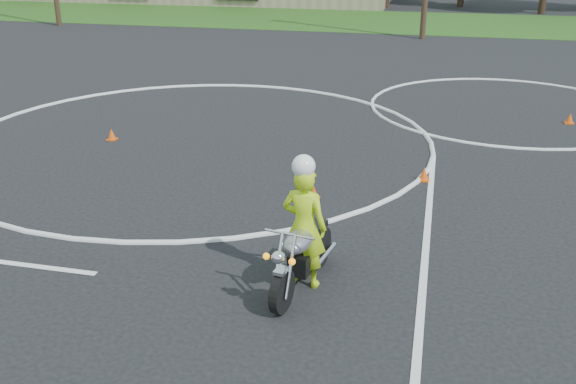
# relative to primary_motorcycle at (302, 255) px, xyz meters

# --- Properties ---
(ground) EXTENTS (120.00, 120.00, 0.00)m
(ground) POSITION_rel_primary_motorcycle_xyz_m (-4.22, 3.65, -0.55)
(ground) COLOR black
(ground) RESTS_ON ground
(grass_strip) EXTENTS (120.00, 10.00, 0.02)m
(grass_strip) POSITION_rel_primary_motorcycle_xyz_m (-4.22, 30.65, -0.54)
(grass_strip) COLOR #1E4714
(grass_strip) RESTS_ON ground
(course_markings) EXTENTS (19.05, 19.05, 0.12)m
(course_markings) POSITION_rel_primary_motorcycle_xyz_m (-2.05, 8.00, -0.54)
(course_markings) COLOR silver
(course_markings) RESTS_ON ground
(primary_motorcycle) EXTENTS (0.84, 2.12, 1.12)m
(primary_motorcycle) POSITION_rel_primary_motorcycle_xyz_m (0.00, 0.00, 0.00)
(primary_motorcycle) COLOR black
(primary_motorcycle) RESTS_ON ground
(rider_primary_grp) EXTENTS (0.76, 0.57, 2.08)m
(rider_primary_grp) POSITION_rel_primary_motorcycle_xyz_m (0.00, 0.14, 0.46)
(rider_primary_grp) COLOR #BBE718
(rider_primary_grp) RESTS_ON ground
(traffic_cones) EXTENTS (18.31, 11.27, 0.30)m
(traffic_cones) POSITION_rel_primary_motorcycle_xyz_m (0.58, 5.85, -0.41)
(traffic_cones) COLOR #E34F0B
(traffic_cones) RESTS_ON ground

